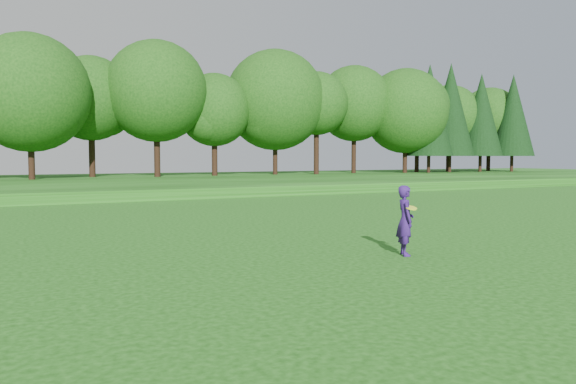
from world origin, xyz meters
name	(u,v)px	position (x,y,z in m)	size (l,w,h in m)	color
ground	(300,269)	(0.00, 0.00, 0.00)	(140.00, 140.00, 0.00)	#14440D
berm	(78,184)	(0.00, 34.00, 0.30)	(130.00, 30.00, 0.60)	#14440D
walking_path	(114,201)	(0.00, 20.00, 0.02)	(130.00, 1.60, 0.04)	gray
treeline	(69,84)	(0.00, 38.00, 8.10)	(104.00, 7.00, 15.00)	#113C0E
woman	(405,220)	(2.96, 0.25, 0.83)	(0.60, 0.71, 1.65)	#341665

